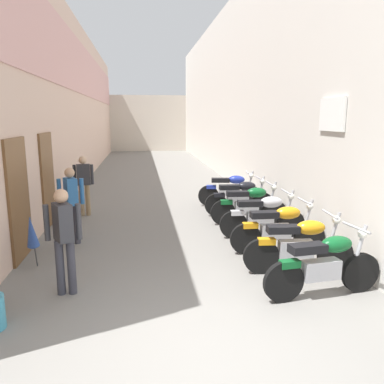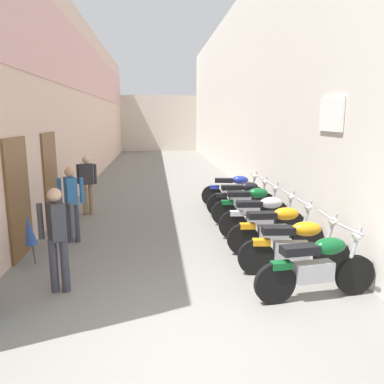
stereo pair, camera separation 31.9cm
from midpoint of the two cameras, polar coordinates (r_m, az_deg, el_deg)
name	(u,v)px [view 2 (the right image)]	position (r m, az deg, el deg)	size (l,w,h in m)	color
ground_plane	(164,184)	(14.71, -3.56, 1.17)	(41.69, 41.69, 0.00)	slate
building_left	(88,104)	(16.62, -14.78, 12.71)	(0.45, 25.69, 6.14)	beige
building_right	(233,95)	(16.87, 6.81, 14.24)	(0.45, 25.69, 6.94)	beige
building_far_end	(159,123)	(30.33, -4.69, 10.28)	(8.72, 2.00, 4.18)	beige
motorcycle_nearest	(317,266)	(5.75, 19.90, -10.41)	(1.85, 0.58, 1.04)	black
motorcycle_second	(295,245)	(6.50, 16.63, -7.71)	(1.85, 0.58, 1.04)	black
motorcycle_third	(276,228)	(7.36, 13.82, -5.34)	(1.85, 0.58, 1.04)	black
motorcycle_fourth	(263,216)	(8.21, 11.67, -3.51)	(1.85, 0.58, 1.04)	black
motorcycle_fifth	(250,205)	(9.19, 9.76, -1.87)	(1.85, 0.58, 1.04)	black
motorcycle_sixth	(242,197)	(10.01, 8.48, -0.77)	(1.85, 0.58, 1.04)	black
motorcycle_seventh	(234,189)	(11.04, 7.13, 0.39)	(1.84, 0.58, 1.04)	black
pedestrian_by_doorway	(57,232)	(5.79, -18.16, -5.80)	(0.52, 0.39, 1.57)	#383842
pedestrian_mid_alley	(71,199)	(8.05, -16.66, -1.01)	(0.52, 0.39, 1.57)	#383842
pedestrian_further_down	(87,181)	(10.30, -14.67, 1.68)	(0.52, 0.25, 1.57)	#8C7251
umbrella_leaning	(29,230)	(6.94, -22.10, -5.32)	(0.20, 0.35, 0.97)	#4C4C4C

